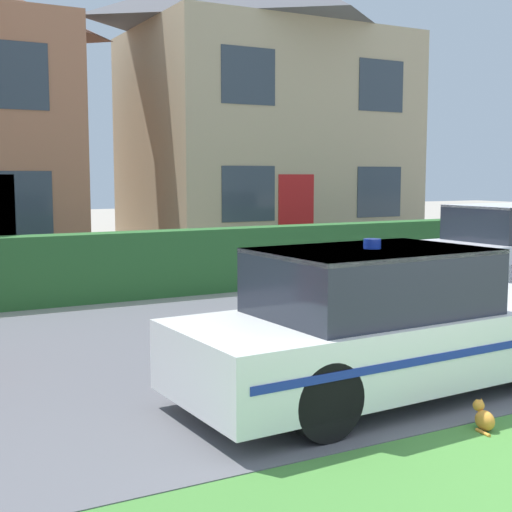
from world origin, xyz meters
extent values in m
cube|color=#5B5B60|center=(0.00, 4.39, 0.01)|extent=(28.00, 6.52, 0.01)
cube|color=#2D662D|center=(0.22, 8.41, 0.57)|extent=(15.49, 0.52, 1.13)
cylinder|color=black|center=(1.58, 2.88, 0.33)|extent=(0.65, 0.23, 0.64)
cylinder|color=black|center=(-1.14, 1.40, 0.33)|extent=(0.65, 0.23, 0.64)
cylinder|color=black|center=(-1.20, 2.76, 0.33)|extent=(0.65, 0.23, 0.64)
cube|color=white|center=(0.22, 2.14, 0.50)|extent=(4.55, 1.76, 0.62)
cube|color=#232833|center=(-0.13, 2.12, 1.11)|extent=(2.12, 1.50, 0.60)
cube|color=white|center=(-0.13, 2.12, 1.39)|extent=(2.12, 1.50, 0.04)
cube|color=navy|center=(0.26, 1.36, 0.55)|extent=(4.25, 0.20, 0.07)
cube|color=navy|center=(0.19, 2.92, 0.55)|extent=(4.25, 0.20, 0.07)
cylinder|color=#1933A5|center=(-0.13, 2.12, 1.46)|extent=(0.16, 0.16, 0.09)
ellipsoid|color=orange|center=(0.16, 0.97, 0.08)|extent=(0.15, 0.21, 0.17)
ellipsoid|color=white|center=(0.17, 1.04, 0.07)|extent=(0.08, 0.06, 0.09)
sphere|color=orange|center=(0.17, 1.05, 0.19)|extent=(0.10, 0.10, 0.10)
cone|color=orange|center=(0.19, 1.05, 0.23)|extent=(0.04, 0.04, 0.04)
cone|color=orange|center=(0.14, 1.05, 0.23)|extent=(0.04, 0.04, 0.04)
cylinder|color=orange|center=(0.08, 0.91, 0.01)|extent=(0.05, 0.16, 0.03)
cylinder|color=black|center=(4.68, 4.84, 0.35)|extent=(0.68, 0.21, 0.67)
cylinder|color=black|center=(4.65, 6.32, 0.35)|extent=(0.68, 0.21, 0.67)
cube|color=#333D47|center=(-1.63, 11.49, 1.52)|extent=(1.40, 0.02, 1.30)
cube|color=#333D47|center=(-1.63, 11.49, 4.01)|extent=(1.40, 0.02, 1.30)
cube|color=tan|center=(5.57, 14.35, 2.94)|extent=(6.99, 5.32, 5.88)
cube|color=red|center=(4.96, 11.68, 1.05)|extent=(1.00, 0.02, 2.10)
cube|color=#333D47|center=(3.65, 11.68, 1.65)|extent=(1.40, 0.02, 1.30)
cube|color=#333D47|center=(7.49, 11.68, 1.65)|extent=(1.40, 0.02, 1.30)
cube|color=#333D47|center=(3.65, 11.68, 4.35)|extent=(1.40, 0.02, 1.30)
cube|color=#333D47|center=(7.49, 11.68, 4.35)|extent=(1.40, 0.02, 1.30)
camera|label=1|loc=(-4.19, -3.10, 2.09)|focal=50.00mm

